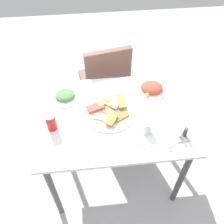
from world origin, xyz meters
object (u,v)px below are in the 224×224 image
at_px(dining_chair, 105,80).
at_px(salad_plate_greens, 65,96).
at_px(fork, 157,149).
at_px(condiment_caddy, 182,134).
at_px(salad_plate_rice, 152,88).
at_px(drinking_glass, 147,127).
at_px(dining_table, 114,123).
at_px(spoon, 156,144).
at_px(paper_napkin, 157,147).
at_px(soda_can, 51,122).
at_px(pide_platter, 110,113).

relative_size(dining_chair, salad_plate_greens, 4.08).
bearing_deg(fork, salad_plate_greens, 149.55).
height_order(fork, condiment_caddy, condiment_caddy).
relative_size(salad_plate_rice, drinking_glass, 2.54).
distance_m(dining_table, spoon, 0.38).
xyz_separation_m(drinking_glass, fork, (0.04, -0.15, -0.04)).
bearing_deg(spoon, condiment_caddy, 29.28).
xyz_separation_m(paper_napkin, condiment_caddy, (0.18, 0.06, 0.02)).
bearing_deg(paper_napkin, salad_plate_rice, 81.47).
bearing_deg(soda_can, dining_table, 9.24).
relative_size(soda_can, paper_napkin, 0.82).
bearing_deg(soda_can, pide_platter, 11.67).
bearing_deg(dining_chair, dining_table, -89.82).
relative_size(pide_platter, salad_plate_greens, 1.49).
bearing_deg(fork, dining_chair, 115.84).
bearing_deg(soda_can, spoon, -17.75).
bearing_deg(dining_chair, drinking_glass, -76.39).
distance_m(dining_chair, spoon, 1.00).
height_order(salad_plate_greens, fork, salad_plate_greens).
bearing_deg(pide_platter, dining_table, -26.08).
height_order(dining_table, pide_platter, pide_platter).
distance_m(dining_chair, paper_napkin, 1.01).
relative_size(pide_platter, salad_plate_rice, 1.45).
bearing_deg(paper_napkin, drinking_glass, 107.13).
xyz_separation_m(dining_chair, salad_plate_greens, (-0.34, -0.44, 0.26)).
bearing_deg(dining_chair, soda_can, -119.86).
distance_m(fork, condiment_caddy, 0.20).
bearing_deg(spoon, soda_can, 177.57).
relative_size(drinking_glass, condiment_caddy, 0.96).
xyz_separation_m(pide_platter, salad_plate_greens, (-0.31, 0.20, 0.00)).
distance_m(salad_plate_rice, fork, 0.54).
relative_size(salad_plate_rice, soda_can, 1.88).
xyz_separation_m(soda_can, spoon, (0.65, -0.21, -0.06)).
distance_m(soda_can, drinking_glass, 0.62).
relative_size(salad_plate_greens, spoon, 1.15).
bearing_deg(drinking_glass, salad_plate_greens, 144.76).
height_order(pide_platter, drinking_glass, drinking_glass).
xyz_separation_m(dining_table, condiment_caddy, (0.42, -0.23, 0.12)).
bearing_deg(paper_napkin, fork, -90.00).
distance_m(dining_table, drinking_glass, 0.29).
height_order(pide_platter, condiment_caddy, condiment_caddy).
height_order(spoon, condiment_caddy, condiment_caddy).
bearing_deg(dining_table, condiment_caddy, -29.23).
bearing_deg(drinking_glass, paper_napkin, -72.87).
xyz_separation_m(salad_plate_greens, paper_napkin, (0.57, -0.51, -0.02)).
height_order(dining_table, paper_napkin, paper_napkin).
bearing_deg(spoon, dining_chair, 119.67).
height_order(salad_plate_greens, salad_plate_rice, salad_plate_rice).
bearing_deg(dining_chair, fork, -76.16).
bearing_deg(paper_napkin, spoon, 90.00).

